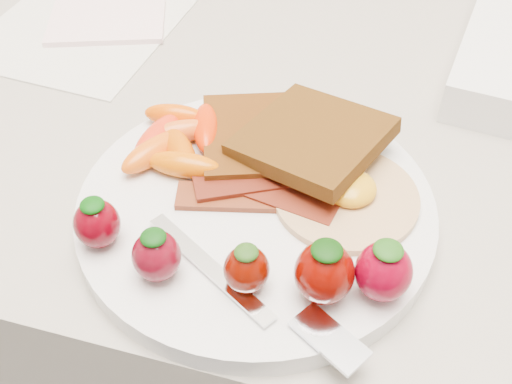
# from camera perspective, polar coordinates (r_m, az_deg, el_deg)

# --- Properties ---
(counter) EXTENTS (2.00, 0.60, 0.90)m
(counter) POSITION_cam_1_polar(r_m,az_deg,el_deg) (0.95, 3.27, -13.73)
(counter) COLOR gray
(counter) RESTS_ON ground
(plate) EXTENTS (0.27, 0.27, 0.02)m
(plate) POSITION_cam_1_polar(r_m,az_deg,el_deg) (0.49, 0.00, -1.57)
(plate) COLOR silver
(plate) RESTS_ON counter
(toast_lower) EXTENTS (0.13, 0.13, 0.01)m
(toast_lower) POSITION_cam_1_polar(r_m,az_deg,el_deg) (0.53, 0.89, 4.92)
(toast_lower) COLOR #4F2F07
(toast_lower) RESTS_ON plate
(toast_upper) EXTENTS (0.13, 0.13, 0.02)m
(toast_upper) POSITION_cam_1_polar(r_m,az_deg,el_deg) (0.50, 5.03, 4.78)
(toast_upper) COLOR black
(toast_upper) RESTS_ON toast_lower
(fried_egg) EXTENTS (0.14, 0.14, 0.02)m
(fried_egg) POSITION_cam_1_polar(r_m,az_deg,el_deg) (0.48, 8.12, -0.24)
(fried_egg) COLOR #CAB493
(fried_egg) RESTS_ON plate
(bacon_strips) EXTENTS (0.12, 0.08, 0.01)m
(bacon_strips) POSITION_cam_1_polar(r_m,az_deg,el_deg) (0.48, 0.36, 0.19)
(bacon_strips) COLOR #4A1C11
(bacon_strips) RESTS_ON plate
(baby_carrots) EXTENTS (0.09, 0.10, 0.02)m
(baby_carrots) POSITION_cam_1_polar(r_m,az_deg,el_deg) (0.52, -7.12, 4.55)
(baby_carrots) COLOR orange
(baby_carrots) RESTS_ON plate
(strawberries) EXTENTS (0.23, 0.06, 0.05)m
(strawberries) POSITION_cam_1_polar(r_m,az_deg,el_deg) (0.42, 0.37, -6.05)
(strawberries) COLOR #55000A
(strawberries) RESTS_ON plate
(fork) EXTENTS (0.17, 0.09, 0.00)m
(fork) POSITION_cam_1_polar(r_m,az_deg,el_deg) (0.42, 0.47, -9.38)
(fork) COLOR silver
(fork) RESTS_ON plate
(paper_sheet) EXTENTS (0.21, 0.26, 0.00)m
(paper_sheet) POSITION_cam_1_polar(r_m,az_deg,el_deg) (0.75, -14.47, 14.71)
(paper_sheet) COLOR silver
(paper_sheet) RESTS_ON counter
(notepad) EXTENTS (0.17, 0.21, 0.01)m
(notepad) POSITION_cam_1_polar(r_m,az_deg,el_deg) (0.77, -12.77, 16.29)
(notepad) COLOR #FCD4D8
(notepad) RESTS_ON paper_sheet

